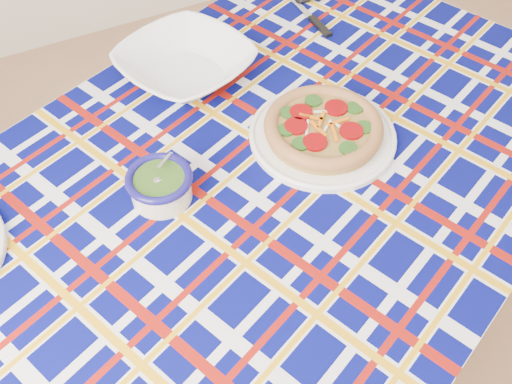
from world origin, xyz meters
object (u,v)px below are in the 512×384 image
pesto_bowl (160,184)px  serving_bowl (185,64)px  main_focaccia_plate (323,127)px  dining_table (263,196)px

pesto_bowl → serving_bowl: size_ratio=0.44×
main_focaccia_plate → pesto_bowl: size_ratio=2.50×
dining_table → pesto_bowl: 0.27m
dining_table → main_focaccia_plate: main_focaccia_plate is taller
main_focaccia_plate → serving_bowl: bearing=118.7°
dining_table → serving_bowl: 0.41m
pesto_bowl → dining_table: bearing=-8.6°
main_focaccia_plate → pesto_bowl: bearing=179.5°
dining_table → main_focaccia_plate: size_ratio=5.71×
pesto_bowl → serving_bowl: bearing=59.9°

